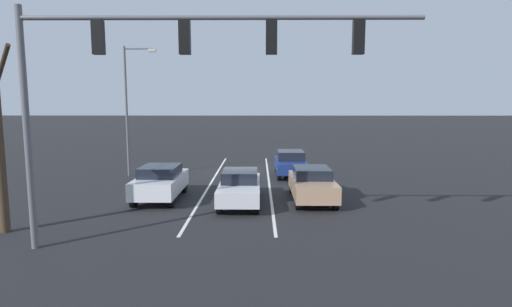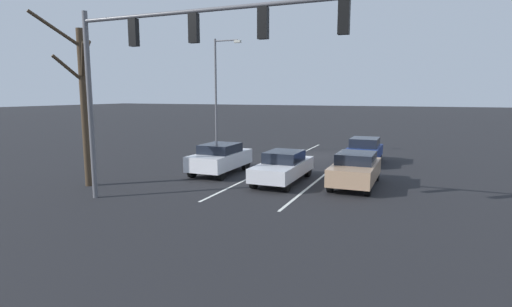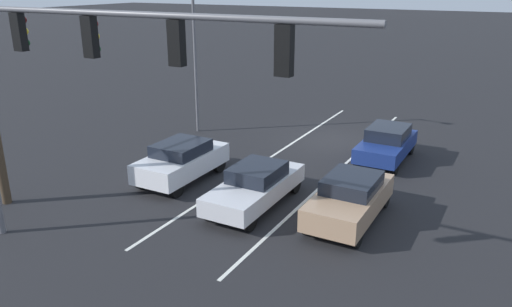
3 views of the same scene
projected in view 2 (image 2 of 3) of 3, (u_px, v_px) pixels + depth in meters
ground_plane at (321, 156)px, 26.41m from camera, size 240.00×240.00×0.00m
lane_stripe_left_divider at (334, 167)px, 22.63m from camera, size 0.12×18.93×0.01m
lane_stripe_center_divider at (281, 163)px, 23.86m from camera, size 0.12×18.93×0.01m
car_tan_leftlane_front at (355, 169)px, 17.82m from camera, size 1.80×4.25×1.50m
car_white_rightlane_front at (220, 158)px, 20.61m from camera, size 1.86×4.07×1.55m
car_silver_midlane_front at (283, 166)px, 18.61m from camera, size 1.74×4.59×1.45m
car_navy_leftlane_second at (364, 150)px, 23.75m from camera, size 1.79×4.11×1.51m
traffic_signal_gantry at (175, 52)px, 13.60m from camera, size 11.58×0.37×7.16m
street_lamp_right_shoulder at (219, 89)px, 26.65m from camera, size 1.94×0.24×7.70m
bare_tree_near at (82, 98)px, 17.38m from camera, size 2.58×3.12×7.37m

